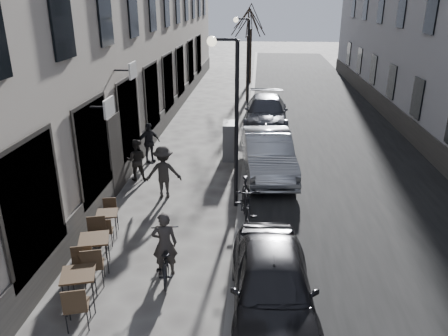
# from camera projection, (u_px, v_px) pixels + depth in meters

# --- Properties ---
(road) EXTENTS (7.30, 60.00, 0.00)m
(road) POSITION_uv_depth(u_px,v_px,m) (320.00, 123.00, 22.63)
(road) COLOR black
(road) RESTS_ON ground
(kerb) EXTENTS (0.25, 60.00, 0.12)m
(kerb) POSITION_uv_depth(u_px,v_px,m) (250.00, 120.00, 22.88)
(kerb) COLOR slate
(kerb) RESTS_ON ground
(streetlamp_near) EXTENTS (0.90, 0.28, 5.09)m
(streetlamp_near) POSITION_uv_depth(u_px,v_px,m) (231.00, 106.00, 12.49)
(streetlamp_near) COLOR black
(streetlamp_near) RESTS_ON ground
(streetlamp_far) EXTENTS (0.90, 0.28, 5.09)m
(streetlamp_far) POSITION_uv_depth(u_px,v_px,m) (245.00, 55.00, 23.63)
(streetlamp_far) COLOR black
(streetlamp_far) RESTS_ON ground
(tree_near) EXTENTS (2.40, 2.40, 5.70)m
(tree_near) POSITION_uv_depth(u_px,v_px,m) (249.00, 22.00, 25.86)
(tree_near) COLOR black
(tree_near) RESTS_ON ground
(tree_far) EXTENTS (2.40, 2.40, 5.70)m
(tree_far) POSITION_uv_depth(u_px,v_px,m) (251.00, 18.00, 31.42)
(tree_far) COLOR black
(tree_far) RESTS_ON ground
(bistro_set_a) EXTENTS (0.90, 1.70, 0.97)m
(bistro_set_a) POSITION_uv_depth(u_px,v_px,m) (80.00, 286.00, 9.02)
(bistro_set_a) COLOR #332316
(bistro_set_a) RESTS_ON ground
(bistro_set_b) EXTENTS (0.89, 1.71, 0.98)m
(bistro_set_b) POSITION_uv_depth(u_px,v_px,m) (95.00, 250.00, 10.31)
(bistro_set_b) COLOR #332316
(bistro_set_b) RESTS_ON ground
(bistro_set_c) EXTENTS (0.66, 1.40, 0.80)m
(bistro_set_c) POSITION_uv_depth(u_px,v_px,m) (108.00, 221.00, 11.81)
(bistro_set_c) COLOR #332316
(bistro_set_c) RESTS_ON ground
(utility_cabinet) EXTENTS (0.58, 1.00, 1.48)m
(utility_cabinet) POSITION_uv_depth(u_px,v_px,m) (230.00, 141.00, 17.36)
(utility_cabinet) COLOR #5A595C
(utility_cabinet) RESTS_ON ground
(bicycle) EXTENTS (0.97, 1.94, 0.98)m
(bicycle) POSITION_uv_depth(u_px,v_px,m) (165.00, 255.00, 10.12)
(bicycle) COLOR black
(bicycle) RESTS_ON ground
(cyclist_rider) EXTENTS (0.64, 0.48, 1.60)m
(cyclist_rider) POSITION_uv_depth(u_px,v_px,m) (165.00, 244.00, 10.01)
(cyclist_rider) COLOR #2B2725
(cyclist_rider) RESTS_ON ground
(pedestrian_near) EXTENTS (0.81, 0.67, 1.50)m
(pedestrian_near) POSITION_uv_depth(u_px,v_px,m) (136.00, 160.00, 15.29)
(pedestrian_near) COLOR black
(pedestrian_near) RESTS_ON ground
(pedestrian_mid) EXTENTS (1.19, 0.79, 1.73)m
(pedestrian_mid) POSITION_uv_depth(u_px,v_px,m) (164.00, 172.00, 13.92)
(pedestrian_mid) COLOR #262321
(pedestrian_mid) RESTS_ON ground
(pedestrian_far) EXTENTS (0.96, 0.88, 1.58)m
(pedestrian_far) POSITION_uv_depth(u_px,v_px,m) (149.00, 143.00, 16.98)
(pedestrian_far) COLOR black
(pedestrian_far) RESTS_ON ground
(car_near) EXTENTS (1.88, 4.24, 1.42)m
(car_near) POSITION_uv_depth(u_px,v_px,m) (272.00, 284.00, 8.75)
(car_near) COLOR black
(car_near) RESTS_ON ground
(car_mid) EXTENTS (2.13, 4.87, 1.56)m
(car_mid) POSITION_uv_depth(u_px,v_px,m) (268.00, 153.00, 15.83)
(car_mid) COLOR #9CA0A4
(car_mid) RESTS_ON ground
(car_far) EXTENTS (2.16, 5.18, 1.49)m
(car_far) POSITION_uv_depth(u_px,v_px,m) (266.00, 112.00, 21.62)
(car_far) COLOR #33353C
(car_far) RESTS_ON ground
(moped) EXTENTS (0.89, 2.28, 1.33)m
(moped) POSITION_uv_depth(u_px,v_px,m) (246.00, 204.00, 12.24)
(moped) COLOR black
(moped) RESTS_ON ground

